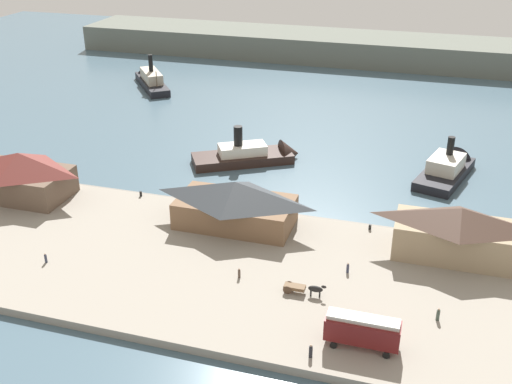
{
  "coord_description": "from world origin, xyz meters",
  "views": [
    {
      "loc": [
        30.79,
        -92.92,
        49.56
      ],
      "look_at": [
        2.46,
        0.91,
        2.0
      ],
      "focal_mm": 43.17,
      "sensor_mm": 36.0,
      "label": 1
    }
  ],
  "objects_px": {
    "pedestrian_near_cart": "(438,315)",
    "ferry_approaching_west": "(449,167)",
    "horse_cart": "(303,288)",
    "street_tram": "(362,329)",
    "ferry_outer_harbor": "(256,155)",
    "pedestrian_at_waters_edge": "(311,351)",
    "ferry_shed_east_terminal": "(458,232)",
    "pedestrian_near_west_shed": "(348,268)",
    "ferry_shed_west_terminal": "(235,203)",
    "mooring_post_center_east": "(141,194)",
    "pedestrian_walking_west": "(46,258)",
    "pedestrian_walking_east": "(239,273)",
    "mooring_post_center_west": "(370,227)",
    "ferry_moored_east": "(150,80)"
  },
  "relations": [
    {
      "from": "ferry_outer_harbor",
      "to": "ferry_moored_east",
      "type": "bearing_deg",
      "value": 135.39
    },
    {
      "from": "ferry_approaching_west",
      "to": "mooring_post_center_east",
      "type": "bearing_deg",
      "value": -151.32
    },
    {
      "from": "street_tram",
      "to": "ferry_outer_harbor",
      "type": "height_order",
      "value": "ferry_outer_harbor"
    },
    {
      "from": "mooring_post_center_east",
      "to": "pedestrian_walking_east",
      "type": "bearing_deg",
      "value": -38.12
    },
    {
      "from": "street_tram",
      "to": "pedestrian_walking_east",
      "type": "xyz_separation_m",
      "value": [
        -18.39,
        9.59,
        -1.77
      ]
    },
    {
      "from": "ferry_shed_east_terminal",
      "to": "horse_cart",
      "type": "distance_m",
      "value": 25.29
    },
    {
      "from": "pedestrian_near_west_shed",
      "to": "mooring_post_center_east",
      "type": "distance_m",
      "value": 41.5
    },
    {
      "from": "ferry_shed_east_terminal",
      "to": "pedestrian_near_cart",
      "type": "bearing_deg",
      "value": -96.6
    },
    {
      "from": "ferry_approaching_west",
      "to": "horse_cart",
      "type": "bearing_deg",
      "value": -110.06
    },
    {
      "from": "street_tram",
      "to": "mooring_post_center_west",
      "type": "height_order",
      "value": "street_tram"
    },
    {
      "from": "horse_cart",
      "to": "ferry_approaching_west",
      "type": "distance_m",
      "value": 52.41
    },
    {
      "from": "mooring_post_center_west",
      "to": "mooring_post_center_east",
      "type": "distance_m",
      "value": 40.55
    },
    {
      "from": "ferry_shed_west_terminal",
      "to": "ferry_approaching_west",
      "type": "height_order",
      "value": "ferry_shed_west_terminal"
    },
    {
      "from": "pedestrian_near_west_shed",
      "to": "ferry_approaching_west",
      "type": "height_order",
      "value": "ferry_approaching_west"
    },
    {
      "from": "ferry_outer_harbor",
      "to": "pedestrian_near_west_shed",
      "type": "bearing_deg",
      "value": -56.49
    },
    {
      "from": "ferry_shed_east_terminal",
      "to": "pedestrian_near_west_shed",
      "type": "bearing_deg",
      "value": -148.18
    },
    {
      "from": "pedestrian_at_waters_edge",
      "to": "ferry_approaching_west",
      "type": "distance_m",
      "value": 62.85
    },
    {
      "from": "ferry_shed_east_terminal",
      "to": "ferry_approaching_west",
      "type": "relative_size",
      "value": 0.89
    },
    {
      "from": "ferry_shed_west_terminal",
      "to": "ferry_shed_east_terminal",
      "type": "bearing_deg",
      "value": 0.14
    },
    {
      "from": "mooring_post_center_east",
      "to": "ferry_shed_west_terminal",
      "type": "bearing_deg",
      "value": -14.19
    },
    {
      "from": "ferry_outer_harbor",
      "to": "ferry_approaching_west",
      "type": "distance_m",
      "value": 38.23
    },
    {
      "from": "ferry_shed_west_terminal",
      "to": "mooring_post_center_west",
      "type": "bearing_deg",
      "value": 11.99
    },
    {
      "from": "ferry_moored_east",
      "to": "horse_cart",
      "type": "bearing_deg",
      "value": -53.83
    },
    {
      "from": "horse_cart",
      "to": "pedestrian_walking_east",
      "type": "bearing_deg",
      "value": 172.56
    },
    {
      "from": "horse_cart",
      "to": "ferry_approaching_west",
      "type": "xyz_separation_m",
      "value": [
        17.97,
        49.23,
        -0.61
      ]
    },
    {
      "from": "pedestrian_near_cart",
      "to": "pedestrian_at_waters_edge",
      "type": "height_order",
      "value": "pedestrian_near_cart"
    },
    {
      "from": "mooring_post_center_east",
      "to": "ferry_approaching_west",
      "type": "bearing_deg",
      "value": 28.68
    },
    {
      "from": "pedestrian_walking_west",
      "to": "ferry_outer_harbor",
      "type": "height_order",
      "value": "ferry_outer_harbor"
    },
    {
      "from": "ferry_shed_east_terminal",
      "to": "pedestrian_near_west_shed",
      "type": "xyz_separation_m",
      "value": [
        -14.5,
        -9.0,
        -3.33
      ]
    },
    {
      "from": "mooring_post_center_east",
      "to": "ferry_moored_east",
      "type": "distance_m",
      "value": 74.92
    },
    {
      "from": "street_tram",
      "to": "ferry_approaching_west",
      "type": "bearing_deg",
      "value": 81.16
    },
    {
      "from": "mooring_post_center_west",
      "to": "ferry_moored_east",
      "type": "height_order",
      "value": "ferry_moored_east"
    },
    {
      "from": "pedestrian_walking_east",
      "to": "ferry_outer_harbor",
      "type": "xyz_separation_m",
      "value": [
        -10.59,
        43.27,
        -0.5
      ]
    },
    {
      "from": "ferry_outer_harbor",
      "to": "horse_cart",
      "type": "bearing_deg",
      "value": -65.83
    },
    {
      "from": "pedestrian_near_west_shed",
      "to": "ferry_moored_east",
      "type": "height_order",
      "value": "ferry_moored_east"
    },
    {
      "from": "pedestrian_near_cart",
      "to": "pedestrian_walking_west",
      "type": "xyz_separation_m",
      "value": [
        -55.08,
        -2.57,
        -0.12
      ]
    },
    {
      "from": "horse_cart",
      "to": "ferry_approaching_west",
      "type": "height_order",
      "value": "ferry_approaching_west"
    },
    {
      "from": "pedestrian_near_cart",
      "to": "ferry_approaching_west",
      "type": "height_order",
      "value": "ferry_approaching_west"
    },
    {
      "from": "pedestrian_near_west_shed",
      "to": "mooring_post_center_west",
      "type": "distance_m",
      "value": 13.49
    },
    {
      "from": "ferry_shed_east_terminal",
      "to": "ferry_outer_harbor",
      "type": "distance_m",
      "value": 48.86
    },
    {
      "from": "street_tram",
      "to": "mooring_post_center_west",
      "type": "bearing_deg",
      "value": 95.29
    },
    {
      "from": "ferry_shed_east_terminal",
      "to": "pedestrian_at_waters_edge",
      "type": "bearing_deg",
      "value": -119.52
    },
    {
      "from": "horse_cart",
      "to": "ferry_outer_harbor",
      "type": "bearing_deg",
      "value": 114.17
    },
    {
      "from": "ferry_shed_west_terminal",
      "to": "pedestrian_walking_west",
      "type": "distance_m",
      "value": 29.79
    },
    {
      "from": "horse_cart",
      "to": "mooring_post_center_west",
      "type": "bearing_deg",
      "value": 72.59
    },
    {
      "from": "mooring_post_center_east",
      "to": "ferry_approaching_west",
      "type": "relative_size",
      "value": 0.04
    },
    {
      "from": "pedestrian_at_waters_edge",
      "to": "pedestrian_walking_east",
      "type": "relative_size",
      "value": 1.18
    },
    {
      "from": "ferry_shed_east_terminal",
      "to": "pedestrian_walking_east",
      "type": "relative_size",
      "value": 12.21
    },
    {
      "from": "street_tram",
      "to": "pedestrian_at_waters_edge",
      "type": "xyz_separation_m",
      "value": [
        -5.34,
        -3.61,
        -1.65
      ]
    },
    {
      "from": "pedestrian_near_cart",
      "to": "pedestrian_at_waters_edge",
      "type": "distance_m",
      "value": 17.93
    }
  ]
}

